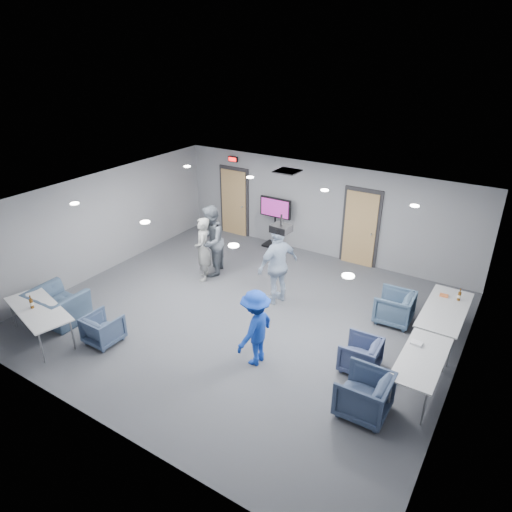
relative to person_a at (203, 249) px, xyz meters
The scene contains 29 objects.
floor 2.28m from the person_a, 26.02° to the right, with size 9.00×9.00×0.00m, color #3B3D43.
ceiling 2.81m from the person_a, 26.02° to the right, with size 9.00×9.00×0.00m, color white.
wall_back 3.65m from the person_a, 58.27° to the left, with size 9.00×0.02×2.70m, color slate.
wall_front 5.30m from the person_a, 68.91° to the right, with size 9.00×0.02×2.70m, color slate.
wall_left 2.80m from the person_a, 160.37° to the right, with size 0.02×8.00×2.70m, color slate.
wall_right 6.49m from the person_a, ahead, with size 0.02×8.00×2.70m, color slate.
door_left 3.23m from the person_a, 109.97° to the left, with size 1.06×0.17×2.24m.
door_right 4.34m from the person_a, 44.31° to the left, with size 1.06×0.17×2.24m.
exit_sign 3.58m from the person_a, 110.09° to the left, with size 0.32×0.08×0.16m.
hvac_diffuser 2.97m from the person_a, 53.21° to the left, with size 0.60×0.60×0.03m, color black.
downlights 2.80m from the person_a, 26.02° to the right, with size 6.18×3.78×0.02m.
person_a is the anchor object (origin of this frame).
person_b 0.36m from the person_a, 91.07° to the left, with size 0.93×0.73×1.92m, color slate.
person_c 2.21m from the person_a, ahead, with size 1.13×0.47×1.93m, color #A7BBD7.
person_d 3.71m from the person_a, 36.32° to the right, with size 1.02×0.58×1.57m, color #1839A0.
chair_right_a 4.92m from the person_a, ahead, with size 0.78×0.80×0.73m, color #3E536B.
chair_right_b 5.01m from the person_a, 15.48° to the right, with size 0.70×0.72×0.66m, color #3A4464.
chair_right_c 5.79m from the person_a, 24.44° to the right, with size 0.82×0.85×0.77m, color #323E56.
chair_front_a 3.37m from the person_a, 90.69° to the right, with size 0.67×0.69×0.63m, color #3D4D69.
chair_front_b 3.69m from the person_a, 114.55° to the right, with size 1.15×1.00×0.74m, color #3B4F67.
table_right_a 5.93m from the person_a, ahead, with size 0.81×1.96×0.73m.
table_right_b 6.06m from the person_a, 12.90° to the right, with size 0.72×1.74×0.73m.
table_front_left 4.12m from the person_a, 107.59° to the right, with size 1.99×1.22×0.73m.
bottle_front 4.19m from the person_a, 108.76° to the right, with size 0.08×0.08×0.29m.
bottle_right 6.15m from the person_a, ahead, with size 0.07×0.07×0.28m.
snack_box 5.86m from the person_a, 10.41° to the left, with size 0.17×0.12×0.04m, color #D76B35.
wrapper 5.80m from the person_a, 10.02° to the right, with size 0.20×0.14×0.05m, color silver.
tv_stand 2.87m from the person_a, 79.34° to the left, with size 1.01×0.48×1.55m.
projector 3.41m from the person_a, 20.02° to the right, with size 0.39×0.37×0.36m.
Camera 1 is at (4.96, -7.40, 5.75)m, focal length 32.00 mm.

